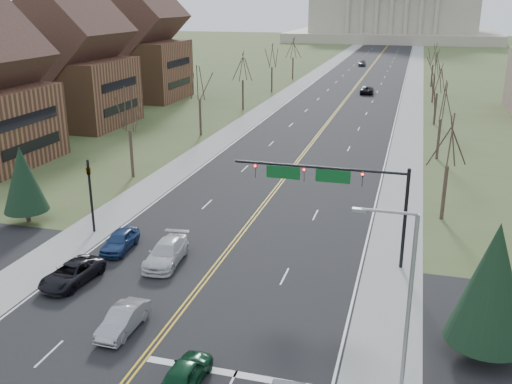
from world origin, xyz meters
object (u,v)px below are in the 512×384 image
Objects in this scene: car_nb_inner_lead at (185,373)px; car_sb_outer_lead at (72,273)px; car_sb_inner_lead at (123,320)px; car_sb_outer_second at (120,241)px; signal_mast at (332,183)px; street_light at (404,292)px; car_far_nb at (367,90)px; signal_left at (90,188)px; car_sb_inner_second at (166,253)px; car_far_sb at (362,63)px.

car_nb_inner_lead is 13.64m from car_sb_outer_lead.
car_sb_inner_lead is 0.96× the size of car_sb_outer_second.
signal_mast is 17.33m from car_nb_inner_lead.
car_nb_inner_lead is 6.30m from car_sb_inner_lead.
street_light is 91.62m from car_far_nb.
car_far_nb is at bearing 79.29° from signal_left.
car_sb_inner_second reaches higher than car_sb_outer_second.
car_sb_outer_lead is at bearing 80.37° from car_far_nb.
car_nb_inner_lead is at bearing -67.03° from car_sb_inner_second.
car_far_sb is (-5.85, 49.93, 0.04)m from car_far_nb.
signal_mast is 16.55m from car_sb_inner_lead.
car_sb_outer_second is 130.11m from car_far_sb.
car_far_sb is (-0.43, 139.84, 0.11)m from car_sb_inner_lead.
signal_mast is at bearing 111.41° from street_light.
street_light is 1.85× the size of car_sb_outer_lead.
signal_left is 27.78m from street_light.
signal_left reaches higher than car_sb_outer_lead.
street_light reaches higher than car_sb_outer_lead.
car_sb_outer_lead is 5.60m from car_sb_outer_second.
car_nb_inner_lead is at bearing -33.09° from car_sb_inner_lead.
car_sb_outer_second is (0.48, 5.58, 0.05)m from car_sb_outer_lead.
car_far_nb reaches higher than car_nb_inner_lead.
car_sb_outer_second is (-10.71, 13.37, 0.06)m from car_nb_inner_lead.
signal_left reaches higher than car_sb_inner_lead.
car_sb_inner_lead is 11.27m from car_sb_outer_second.
car_sb_inner_second is at bearing -18.89° from car_sb_outer_second.
signal_left is 5.42m from car_sb_outer_second.
car_sb_outer_lead is (-11.20, 7.79, 0.00)m from car_nb_inner_lead.
car_sb_outer_lead is 86.42m from car_far_nb.
car_far_sb is at bearing 93.91° from car_sb_outer_lead.
street_light is 2.11× the size of car_sb_outer_second.
signal_mast reaches higher than car_sb_outer_lead.
car_far_sb is (-10.14, 127.44, -4.96)m from signal_mast.
signal_mast is 2.93× the size of car_sb_inner_lead.
car_far_nb is 1.16× the size of car_far_sb.
car_far_sb is (5.07, 130.01, 0.06)m from car_sb_outer_second.
signal_left is (-18.95, 0.00, -2.05)m from signal_mast.
street_light reaches higher than car_sb_outer_second.
signal_mast is at bearing 33.70° from car_sb_outer_lead.
signal_left reaches higher than car_nb_inner_lead.
car_sb_inner_lead is at bearing 175.84° from street_light.
car_sb_inner_lead is at bearing -64.62° from car_sb_outer_second.
signal_left is 21.72m from car_nb_inner_lead.
signal_left reaches higher than car_sb_inner_second.
car_far_nb is at bearing 78.39° from car_sb_outer_second.
signal_left is 78.94m from car_far_nb.
car_sb_inner_second reaches higher than car_nb_inner_lead.
signal_mast is 77.79m from car_far_nb.
car_nb_inner_lead is 0.96× the size of car_sb_inner_lead.
car_sb_inner_lead is 139.85m from car_far_sb.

